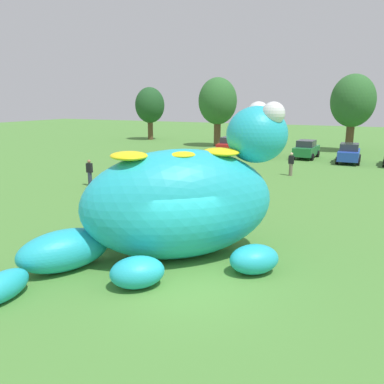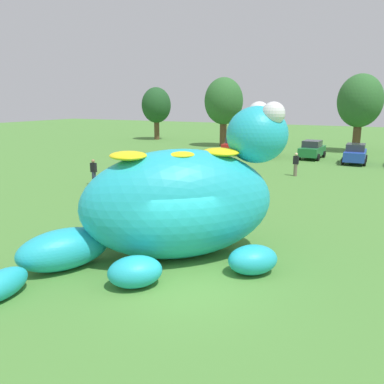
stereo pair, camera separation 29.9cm
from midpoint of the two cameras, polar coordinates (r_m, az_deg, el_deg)
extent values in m
plane|color=#4C8438|center=(12.11, -0.87, -13.39)|extent=(160.00, 160.00, 0.00)
ellipsoid|color=#23B2C6|center=(13.62, -2.45, -1.74)|extent=(7.27, 7.12, 3.82)
ellipsoid|color=#23B2C6|center=(14.23, 8.85, 8.25)|extent=(2.99, 2.99, 2.01)
sphere|color=white|center=(14.82, 9.05, 11.36)|extent=(0.81, 0.81, 0.81)
sphere|color=white|center=(13.84, 11.14, 11.16)|extent=(0.81, 0.81, 0.81)
ellipsoid|color=yellow|center=(13.75, 3.66, 5.85)|extent=(1.94, 1.95, 0.25)
ellipsoid|color=yellow|center=(13.27, -2.53, 5.60)|extent=(1.94, 1.95, 0.25)
ellipsoid|color=yellow|center=(12.94, -9.83, 5.22)|extent=(1.94, 1.95, 0.25)
ellipsoid|color=#23B2C6|center=(16.50, 1.92, -4.25)|extent=(1.99, 1.97, 0.93)
ellipsoid|color=#23B2C6|center=(12.83, 8.36, -9.65)|extent=(1.99, 1.97, 0.93)
ellipsoid|color=#23B2C6|center=(15.55, -11.00, -5.61)|extent=(1.99, 1.97, 0.93)
ellipsoid|color=#23B2C6|center=(11.94, -8.69, -11.47)|extent=(1.99, 1.97, 0.93)
ellipsoid|color=#23B2C6|center=(13.57, -18.67, -8.02)|extent=(2.73, 3.41, 1.34)
ellipsoid|color=#23B2C6|center=(12.35, -26.46, -12.22)|extent=(0.96, 1.81, 0.82)
cube|color=red|center=(41.01, 5.35, 6.61)|extent=(1.86, 4.17, 0.80)
cube|color=#2D333D|center=(40.80, 5.30, 7.57)|extent=(1.57, 2.03, 0.60)
cylinder|color=black|center=(42.52, 4.78, 6.32)|extent=(0.27, 0.65, 0.64)
cylinder|color=black|center=(42.02, 6.99, 6.18)|extent=(0.27, 0.65, 0.64)
cylinder|color=black|center=(40.14, 3.61, 5.92)|extent=(0.27, 0.65, 0.64)
cylinder|color=black|center=(39.60, 5.94, 5.78)|extent=(0.27, 0.65, 0.64)
cube|color=black|center=(39.08, 9.61, 6.16)|extent=(1.95, 4.20, 0.80)
cube|color=#2D333D|center=(38.86, 9.60, 7.16)|extent=(1.61, 2.06, 0.60)
cylinder|color=black|center=(40.55, 8.81, 5.87)|extent=(0.28, 0.65, 0.64)
cylinder|color=black|center=(40.20, 11.17, 5.71)|extent=(0.28, 0.65, 0.64)
cylinder|color=black|center=(38.10, 7.91, 5.43)|extent=(0.28, 0.65, 0.64)
cylinder|color=black|center=(37.73, 10.42, 5.26)|extent=(0.28, 0.65, 0.64)
cube|color=#1E7238|center=(38.98, 16.08, 5.81)|extent=(1.91, 4.18, 0.80)
cube|color=#2D333D|center=(38.76, 16.10, 6.81)|extent=(1.60, 2.04, 0.60)
cylinder|color=black|center=(40.45, 15.27, 5.54)|extent=(0.27, 0.65, 0.64)
cylinder|color=black|center=(40.10, 17.64, 5.32)|extent=(0.27, 0.65, 0.64)
cylinder|color=black|center=(38.00, 14.36, 5.12)|extent=(0.27, 0.65, 0.64)
cylinder|color=black|center=(37.62, 16.87, 4.89)|extent=(0.27, 0.65, 0.64)
cube|color=#2347B7|center=(37.30, 21.65, 5.08)|extent=(1.80, 4.14, 0.80)
cube|color=#2D333D|center=(37.06, 21.73, 6.12)|extent=(1.54, 2.00, 0.60)
cylinder|color=black|center=(38.65, 20.45, 4.83)|extent=(0.26, 0.65, 0.64)
cylinder|color=black|center=(38.58, 22.96, 4.60)|extent=(0.26, 0.65, 0.64)
cylinder|color=black|center=(36.14, 20.14, 4.32)|extent=(0.26, 0.65, 0.64)
cylinder|color=black|center=(36.06, 22.83, 4.08)|extent=(0.26, 0.65, 0.64)
cylinder|color=black|center=(36.04, 26.00, 3.77)|extent=(0.26, 0.65, 0.64)
cylinder|color=brown|center=(55.71, -6.22, 8.89)|extent=(0.72, 0.72, 2.51)
ellipsoid|color=#1E4C23|center=(55.56, -6.32, 12.46)|extent=(4.02, 4.02, 4.83)
cylinder|color=brown|center=(47.32, 3.51, 8.36)|extent=(0.80, 0.80, 2.82)
ellipsoid|color=#2D662D|center=(47.15, 3.57, 13.08)|extent=(4.51, 4.51, 5.41)
cylinder|color=brown|center=(45.42, 21.77, 7.27)|extent=(0.81, 0.81, 2.85)
ellipsoid|color=#2D662D|center=(45.24, 22.21, 12.21)|extent=(4.55, 4.55, 5.46)
cylinder|color=#2D334C|center=(26.17, -14.94, 1.82)|extent=(0.26, 0.26, 0.88)
cube|color=black|center=(26.04, -15.04, 3.41)|extent=(0.38, 0.22, 0.60)
sphere|color=#9E7051|center=(25.98, -15.09, 4.33)|extent=(0.22, 0.22, 0.22)
cylinder|color=#726656|center=(29.61, 13.89, 3.17)|extent=(0.26, 0.26, 0.88)
cube|color=black|center=(29.49, 13.97, 4.59)|extent=(0.38, 0.22, 0.60)
sphere|color=beige|center=(29.44, 14.02, 5.39)|extent=(0.22, 0.22, 0.22)
camera|label=1|loc=(0.15, -90.59, -0.14)|focal=36.64mm
camera|label=2|loc=(0.15, 89.41, 0.14)|focal=36.64mm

